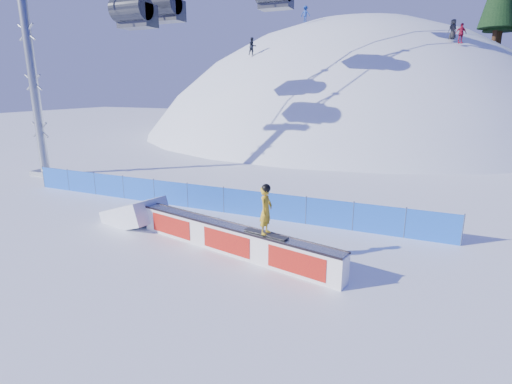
% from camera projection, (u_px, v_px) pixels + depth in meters
% --- Properties ---
extents(ground, '(160.00, 160.00, 0.00)m').
position_uv_depth(ground, '(144.00, 242.00, 15.21)').
color(ground, white).
rests_on(ground, ground).
extents(snow_hill, '(64.00, 64.00, 64.00)m').
position_uv_depth(snow_hill, '(346.00, 259.00, 56.88)').
color(snow_hill, white).
rests_on(snow_hill, ground).
extents(safety_fence, '(22.05, 0.05, 1.30)m').
position_uv_depth(safety_fence, '(205.00, 198.00, 19.03)').
color(safety_fence, blue).
rests_on(safety_fence, ground).
extents(rail_box, '(8.61, 2.45, 1.04)m').
position_uv_depth(rail_box, '(231.00, 239.00, 14.09)').
color(rail_box, white).
rests_on(rail_box, ground).
extents(snow_ramp, '(3.06, 2.27, 1.72)m').
position_uv_depth(snow_ramp, '(136.00, 223.00, 17.34)').
color(snow_ramp, white).
rests_on(snow_ramp, ground).
extents(snowboarder, '(1.66, 0.64, 1.70)m').
position_uv_depth(snowboarder, '(266.00, 210.00, 12.88)').
color(snowboarder, black).
rests_on(snowboarder, rail_box).
extents(distant_skiers, '(19.17, 8.47, 5.50)m').
position_uv_depth(distant_skiers, '(348.00, 29.00, 38.41)').
color(distant_skiers, black).
rests_on(distant_skiers, ground).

